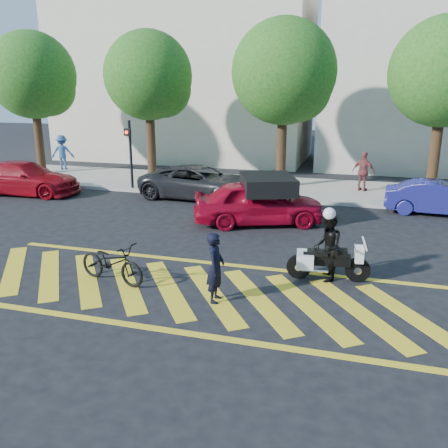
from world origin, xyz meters
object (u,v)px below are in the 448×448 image
(police_motorcycle, at_px, (327,261))
(parked_mid_right, at_px, (259,196))
(parked_mid_left, at_px, (199,182))
(officer_bike, at_px, (216,268))
(parked_right, at_px, (438,198))
(red_convertible, at_px, (258,203))
(bicycle, at_px, (112,262))
(officer_moto, at_px, (327,247))
(parked_left, at_px, (24,178))

(police_motorcycle, height_order, parked_mid_right, parked_mid_right)
(parked_mid_left, bearing_deg, parked_mid_right, -111.78)
(officer_bike, relative_size, parked_right, 0.42)
(red_convertible, relative_size, parked_right, 1.18)
(bicycle, distance_m, red_convertible, 6.50)
(officer_bike, relative_size, officer_moto, 0.94)
(police_motorcycle, xyz_separation_m, parked_mid_right, (-3.07, 6.20, 0.10))
(red_convertible, xyz_separation_m, parked_right, (6.19, 3.15, -0.14))
(bicycle, distance_m, officer_moto, 5.28)
(police_motorcycle, height_order, red_convertible, red_convertible)
(officer_moto, relative_size, parked_right, 0.45)
(bicycle, distance_m, parked_mid_left, 9.27)
(red_convertible, bearing_deg, parked_mid_left, 25.49)
(red_convertible, xyz_separation_m, parked_mid_left, (-3.29, 3.15, -0.06))
(officer_bike, bearing_deg, police_motorcycle, -53.91)
(red_convertible, relative_size, parked_mid_left, 0.89)
(bicycle, distance_m, parked_mid_right, 8.06)
(bicycle, xyz_separation_m, red_convertible, (2.32, 6.07, 0.26))
(officer_bike, height_order, police_motorcycle, officer_bike)
(parked_left, xyz_separation_m, parked_right, (17.24, 1.36, -0.09))
(parked_right, bearing_deg, red_convertible, 120.31)
(bicycle, xyz_separation_m, officer_moto, (5.02, 1.62, 0.35))
(parked_mid_right, relative_size, parked_right, 0.91)
(officer_moto, xyz_separation_m, parked_right, (3.49, 7.60, -0.23))
(officer_moto, distance_m, red_convertible, 5.20)
(officer_moto, relative_size, red_convertible, 0.38)
(officer_bike, distance_m, police_motorcycle, 3.01)
(red_convertible, height_order, parked_right, red_convertible)
(officer_moto, height_order, red_convertible, officer_moto)
(police_motorcycle, xyz_separation_m, parked_right, (3.48, 7.60, 0.14))
(officer_moto, bearing_deg, bicycle, -78.98)
(police_motorcycle, height_order, parked_right, parked_right)
(police_motorcycle, distance_m, parked_mid_left, 9.69)
(police_motorcycle, bearing_deg, officer_moto, 157.26)
(parked_mid_right, distance_m, parked_right, 6.69)
(parked_left, bearing_deg, red_convertible, -103.83)
(officer_bike, relative_size, police_motorcycle, 0.78)
(parked_mid_left, bearing_deg, red_convertible, -130.02)
(police_motorcycle, relative_size, parked_mid_right, 0.59)
(police_motorcycle, relative_size, parked_mid_left, 0.40)
(bicycle, bearing_deg, officer_moto, -58.57)
(police_motorcycle, distance_m, parked_left, 15.12)
(officer_bike, xyz_separation_m, red_convertible, (-0.44, 6.40, -0.03))
(officer_bike, bearing_deg, parked_mid_left, 16.90)
(officer_moto, height_order, parked_mid_left, officer_moto)
(officer_bike, distance_m, officer_moto, 2.98)
(parked_mid_right, bearing_deg, parked_right, -84.19)
(officer_bike, height_order, officer_moto, officer_moto)
(parked_right, bearing_deg, bicycle, 140.66)
(parked_mid_right, bearing_deg, parked_mid_left, 58.21)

